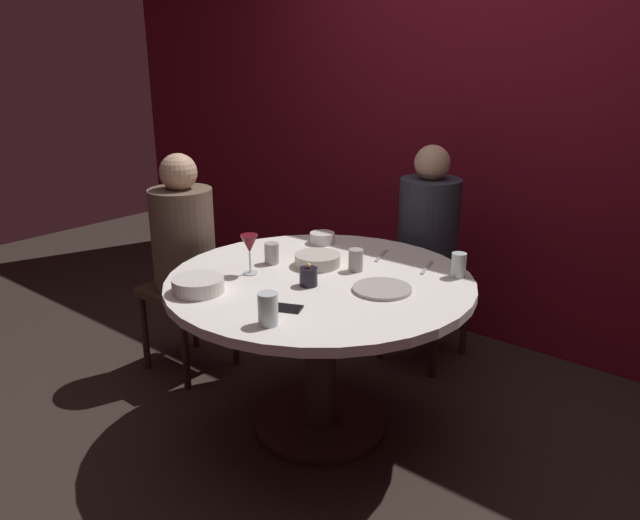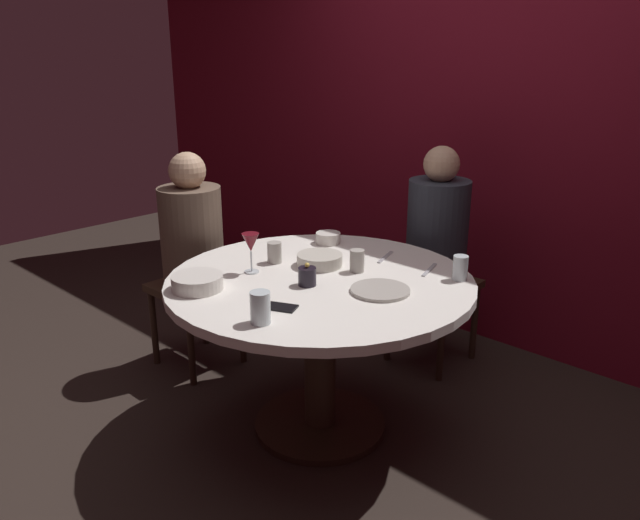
{
  "view_description": "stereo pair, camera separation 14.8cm",
  "coord_description": "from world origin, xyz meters",
  "px_view_note": "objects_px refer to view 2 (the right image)",
  "views": [
    {
      "loc": [
        1.57,
        -1.9,
        1.65
      ],
      "look_at": [
        0.0,
        0.0,
        0.81
      ],
      "focal_mm": 34.67,
      "sensor_mm": 36.0,
      "label": 1
    },
    {
      "loc": [
        1.68,
        -1.8,
        1.65
      ],
      "look_at": [
        0.0,
        0.0,
        0.81
      ],
      "focal_mm": 34.67,
      "sensor_mm": 36.0,
      "label": 2
    }
  ],
  "objects_px": {
    "bowl_salad_center": "(320,260)",
    "seated_diner_left": "(192,238)",
    "dinner_plate": "(380,290)",
    "bowl_small_white": "(197,282)",
    "candle_holder": "(307,276)",
    "cup_near_candle": "(260,308)",
    "seated_diner_back": "(437,234)",
    "wine_glass": "(251,244)",
    "cup_center_front": "(274,252)",
    "bowl_serving_large": "(328,238)",
    "cup_by_right_diner": "(460,268)",
    "dining_table": "(320,311)",
    "cell_phone": "(278,307)",
    "cup_by_left_diner": "(357,261)"
  },
  "relations": [
    {
      "from": "bowl_salad_center",
      "to": "seated_diner_left",
      "type": "bearing_deg",
      "value": -171.97
    },
    {
      "from": "dinner_plate",
      "to": "bowl_small_white",
      "type": "bearing_deg",
      "value": -139.2
    },
    {
      "from": "candle_holder",
      "to": "cup_near_candle",
      "type": "relative_size",
      "value": 0.83
    },
    {
      "from": "seated_diner_back",
      "to": "bowl_salad_center",
      "type": "height_order",
      "value": "seated_diner_back"
    },
    {
      "from": "wine_glass",
      "to": "cup_center_front",
      "type": "relative_size",
      "value": 1.84
    },
    {
      "from": "bowl_salad_center",
      "to": "bowl_serving_large",
      "type": "bearing_deg",
      "value": 125.85
    },
    {
      "from": "dinner_plate",
      "to": "bowl_salad_center",
      "type": "bearing_deg",
      "value": 170.31
    },
    {
      "from": "cup_by_right_diner",
      "to": "dining_table",
      "type": "bearing_deg",
      "value": -139.21
    },
    {
      "from": "seated_diner_back",
      "to": "wine_glass",
      "type": "height_order",
      "value": "seated_diner_back"
    },
    {
      "from": "seated_diner_left",
      "to": "cell_phone",
      "type": "height_order",
      "value": "seated_diner_left"
    },
    {
      "from": "dinner_plate",
      "to": "dining_table",
      "type": "bearing_deg",
      "value": -170.81
    },
    {
      "from": "seated_diner_back",
      "to": "cup_by_left_diner",
      "type": "height_order",
      "value": "seated_diner_back"
    },
    {
      "from": "seated_diner_left",
      "to": "cup_center_front",
      "type": "distance_m",
      "value": 0.63
    },
    {
      "from": "bowl_small_white",
      "to": "cup_near_candle",
      "type": "height_order",
      "value": "cup_near_candle"
    },
    {
      "from": "candle_holder",
      "to": "wine_glass",
      "type": "height_order",
      "value": "wine_glass"
    },
    {
      "from": "bowl_small_white",
      "to": "cup_by_left_diner",
      "type": "height_order",
      "value": "cup_by_left_diner"
    },
    {
      "from": "seated_diner_back",
      "to": "wine_glass",
      "type": "distance_m",
      "value": 1.1
    },
    {
      "from": "wine_glass",
      "to": "cup_near_candle",
      "type": "distance_m",
      "value": 0.54
    },
    {
      "from": "seated_diner_left",
      "to": "cell_phone",
      "type": "distance_m",
      "value": 1.08
    },
    {
      "from": "candle_holder",
      "to": "bowl_salad_center",
      "type": "relative_size",
      "value": 0.48
    },
    {
      "from": "seated_diner_back",
      "to": "seated_diner_left",
      "type": "bearing_deg",
      "value": -45.15
    },
    {
      "from": "seated_diner_back",
      "to": "cup_center_front",
      "type": "height_order",
      "value": "seated_diner_back"
    },
    {
      "from": "cell_phone",
      "to": "bowl_small_white",
      "type": "bearing_deg",
      "value": 79.75
    },
    {
      "from": "cell_phone",
      "to": "cup_near_candle",
      "type": "distance_m",
      "value": 0.16
    },
    {
      "from": "cup_near_candle",
      "to": "cup_center_front",
      "type": "relative_size",
      "value": 1.24
    },
    {
      "from": "seated_diner_left",
      "to": "dinner_plate",
      "type": "bearing_deg",
      "value": 2.21
    },
    {
      "from": "seated_diner_back",
      "to": "bowl_serving_large",
      "type": "distance_m",
      "value": 0.6
    },
    {
      "from": "candle_holder",
      "to": "cup_by_right_diner",
      "type": "distance_m",
      "value": 0.65
    },
    {
      "from": "cup_by_left_diner",
      "to": "candle_holder",
      "type": "bearing_deg",
      "value": -99.11
    },
    {
      "from": "seated_diner_back",
      "to": "bowl_small_white",
      "type": "height_order",
      "value": "seated_diner_back"
    },
    {
      "from": "wine_glass",
      "to": "cup_by_right_diner",
      "type": "height_order",
      "value": "wine_glass"
    },
    {
      "from": "seated_diner_left",
      "to": "bowl_salad_center",
      "type": "xyz_separation_m",
      "value": [
        0.81,
        0.11,
        0.04
      ]
    },
    {
      "from": "dinner_plate",
      "to": "cup_center_front",
      "type": "bearing_deg",
      "value": -176.0
    },
    {
      "from": "bowl_serving_large",
      "to": "cell_phone",
      "type": "bearing_deg",
      "value": -60.6
    },
    {
      "from": "seated_diner_left",
      "to": "seated_diner_back",
      "type": "bearing_deg",
      "value": 44.85
    },
    {
      "from": "cup_by_left_diner",
      "to": "cup_center_front",
      "type": "distance_m",
      "value": 0.39
    },
    {
      "from": "seated_diner_back",
      "to": "cell_phone",
      "type": "relative_size",
      "value": 8.55
    },
    {
      "from": "cell_phone",
      "to": "cup_center_front",
      "type": "xyz_separation_m",
      "value": [
        -0.39,
        0.35,
        0.04
      ]
    },
    {
      "from": "seated_diner_back",
      "to": "bowl_small_white",
      "type": "bearing_deg",
      "value": -11.43
    },
    {
      "from": "wine_glass",
      "to": "bowl_serving_large",
      "type": "relative_size",
      "value": 1.42
    },
    {
      "from": "dinner_plate",
      "to": "cell_phone",
      "type": "bearing_deg",
      "value": -114.88
    },
    {
      "from": "candle_holder",
      "to": "cup_by_left_diner",
      "type": "relative_size",
      "value": 1.0
    },
    {
      "from": "seated_diner_back",
      "to": "cell_phone",
      "type": "height_order",
      "value": "seated_diner_back"
    },
    {
      "from": "seated_diner_back",
      "to": "bowl_salad_center",
      "type": "distance_m",
      "value": 0.8
    },
    {
      "from": "cup_by_left_diner",
      "to": "cup_center_front",
      "type": "bearing_deg",
      "value": -155.29
    },
    {
      "from": "wine_glass",
      "to": "bowl_serving_large",
      "type": "bearing_deg",
      "value": 94.73
    },
    {
      "from": "seated_diner_left",
      "to": "cell_phone",
      "type": "xyz_separation_m",
      "value": [
        1.02,
        -0.34,
        0.02
      ]
    },
    {
      "from": "candle_holder",
      "to": "cup_by_right_diner",
      "type": "xyz_separation_m",
      "value": [
        0.43,
        0.49,
        0.01
      ]
    },
    {
      "from": "cup_center_front",
      "to": "cell_phone",
      "type": "bearing_deg",
      "value": -41.62
    },
    {
      "from": "bowl_serving_large",
      "to": "seated_diner_back",
      "type": "bearing_deg",
      "value": 58.98
    }
  ]
}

